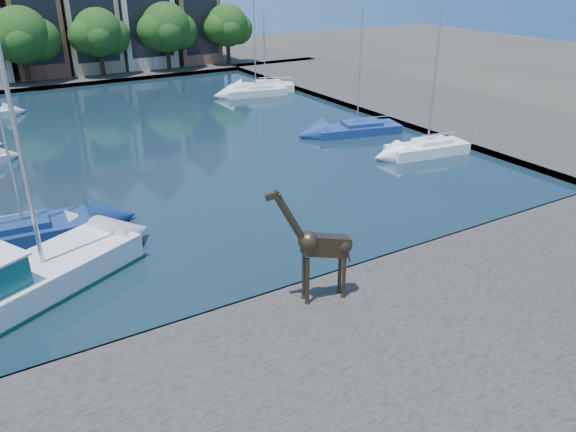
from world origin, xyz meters
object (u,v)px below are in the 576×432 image
at_px(motorsailer, 9,284).
at_px(sailboat_right_a, 427,146).
at_px(giraffe_statue, 320,246).
at_px(sailboat_left_a, 24,230).

bearing_deg(motorsailer, sailboat_right_a, 11.57).
bearing_deg(giraffe_statue, sailboat_right_a, 34.77).
relative_size(giraffe_statue, motorsailer, 0.38).
xyz_separation_m(motorsailer, sailboat_left_a, (1.32, 6.03, -0.49)).
relative_size(motorsailer, sailboat_left_a, 1.53).
distance_m(motorsailer, sailboat_left_a, 6.19).
distance_m(giraffe_statue, sailboat_right_a, 21.28).
height_order(motorsailer, sailboat_left_a, motorsailer).
bearing_deg(giraffe_statue, sailboat_left_a, 125.90).
relative_size(giraffe_statue, sailboat_right_a, 0.39).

